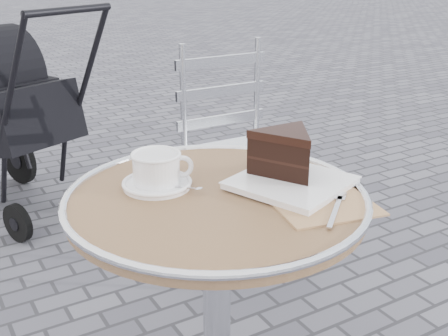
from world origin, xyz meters
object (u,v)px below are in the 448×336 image
cafe_table (217,256)px  cake_plate_set (288,159)px  cappuccino_set (158,172)px  baby_stroller (1,119)px  bistro_chair (231,129)px

cafe_table → cake_plate_set: size_ratio=1.77×
cappuccino_set → baby_stroller: (-0.09, 1.76, -0.29)m
cafe_table → cake_plate_set: (0.19, -0.02, 0.23)m
cake_plate_set → bistro_chair: bearing=46.3°
cafe_table → baby_stroller: (-0.18, 1.87, -0.09)m
bistro_chair → cafe_table: bearing=-122.6°
bistro_chair → baby_stroller: baby_stroller is taller
cappuccino_set → bistro_chair: 1.02m
cappuccino_set → cafe_table: bearing=-31.8°
cake_plate_set → baby_stroller: bearing=80.3°
cafe_table → bistro_chair: (0.56, 0.87, 0.01)m
cafe_table → bistro_chair: 1.03m
cappuccino_set → cake_plate_set: size_ratio=0.44×
cake_plate_set → baby_stroller: (-0.37, 1.90, -0.32)m
bistro_chair → baby_stroller: 1.26m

